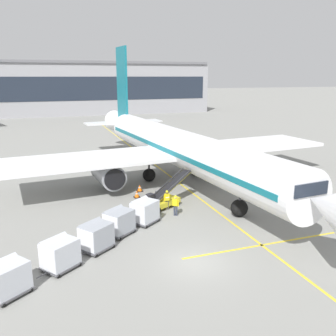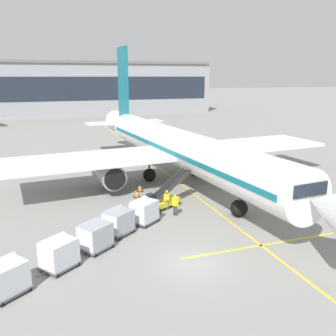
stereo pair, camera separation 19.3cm
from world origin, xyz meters
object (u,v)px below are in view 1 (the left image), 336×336
object	(u,v)px
baggage_cart_third	(96,236)
ground_crew_by_carts	(167,199)
baggage_cart_fourth	(60,253)
safety_cone_engine_keepout	(137,194)
baggage_cart_second	(119,221)
baggage_cart_fifth	(7,278)
baggage_cart_lead	(144,211)
safety_cone_wingtip	(140,188)
parked_airplane	(177,147)
belt_loader	(163,198)
ground_crew_by_loader	(176,204)

from	to	relation	value
baggage_cart_third	ground_crew_by_carts	world-z (taller)	baggage_cart_third
baggage_cart_fourth	safety_cone_engine_keepout	world-z (taller)	baggage_cart_fourth
baggage_cart_third	baggage_cart_second	bearing A→B (deg)	44.98
baggage_cart_fourth	baggage_cart_second	bearing A→B (deg)	40.42
baggage_cart_fifth	safety_cone_engine_keepout	xyz separation A→B (m)	(10.31, 13.11, -0.68)
baggage_cart_third	safety_cone_engine_keepout	world-z (taller)	baggage_cart_third
baggage_cart_fourth	ground_crew_by_carts	distance (m)	11.65
baggage_cart_lead	safety_cone_wingtip	distance (m)	8.12
baggage_cart_lead	baggage_cart_fourth	world-z (taller)	same
baggage_cart_lead	baggage_cart_fifth	size ratio (longest dim) A/B	1.00
baggage_cart_third	ground_crew_by_carts	distance (m)	8.71
parked_airplane	belt_loader	xyz separation A→B (m)	(-4.09, -7.42, -2.85)
baggage_cart_second	baggage_cart_fourth	xyz separation A→B (m)	(-4.29, -3.66, 0.00)
baggage_cart_lead	ground_crew_by_loader	world-z (taller)	baggage_cart_lead
safety_cone_wingtip	parked_airplane	bearing A→B (deg)	26.46
baggage_cart_fourth	baggage_cart_fifth	world-z (taller)	same
safety_cone_wingtip	baggage_cart_second	bearing A→B (deg)	-113.49
ground_crew_by_loader	safety_cone_engine_keepout	distance (m)	5.86
baggage_cart_fifth	ground_crew_by_loader	xyz separation A→B (m)	(12.15, 7.58, -0.00)
baggage_cart_third	ground_crew_by_loader	size ratio (longest dim) A/B	1.53
parked_airplane	safety_cone_wingtip	distance (m)	6.37
baggage_cart_third	baggage_cart_fourth	size ratio (longest dim) A/B	1.00
baggage_cart_fourth	ground_crew_by_loader	world-z (taller)	baggage_cart_fourth
baggage_cart_lead	baggage_cart_fourth	bearing A→B (deg)	-142.62
parked_airplane	safety_cone_wingtip	world-z (taller)	parked_airplane
baggage_cart_second	ground_crew_by_loader	world-z (taller)	baggage_cart_second
baggage_cart_third	baggage_cart_fourth	distance (m)	2.94
baggage_cart_fifth	ground_crew_by_loader	world-z (taller)	baggage_cart_fifth
baggage_cart_second	baggage_cart_third	world-z (taller)	same
belt_loader	baggage_cart_fifth	bearing A→B (deg)	-140.22
baggage_cart_lead	baggage_cart_second	size ratio (longest dim) A/B	1.00
baggage_cart_lead	ground_crew_by_loader	distance (m)	2.90
belt_loader	ground_crew_by_loader	size ratio (longest dim) A/B	3.04
baggage_cart_fourth	safety_cone_engine_keepout	size ratio (longest dim) A/B	4.08
ground_crew_by_carts	baggage_cart_fourth	bearing A→B (deg)	-142.07
ground_crew_by_carts	ground_crew_by_loader	bearing A→B (deg)	-81.08
baggage_cart_second	safety_cone_engine_keepout	bearing A→B (deg)	66.42
baggage_cart_second	ground_crew_by_loader	distance (m)	5.52
safety_cone_wingtip	baggage_cart_fourth	bearing A→B (deg)	-122.76
baggage_cart_fourth	safety_cone_wingtip	distance (m)	15.40
ground_crew_by_carts	parked_airplane	bearing A→B (deg)	64.08
parked_airplane	belt_loader	bearing A→B (deg)	-118.85
parked_airplane	safety_cone_wingtip	bearing A→B (deg)	-153.54
baggage_cart_lead	baggage_cart_fifth	world-z (taller)	same
parked_airplane	baggage_cart_second	distance (m)	14.93
baggage_cart_fifth	safety_cone_engine_keepout	size ratio (longest dim) A/B	4.08
ground_crew_by_loader	baggage_cart_second	bearing A→B (deg)	-158.44
baggage_cart_third	ground_crew_by_carts	size ratio (longest dim) A/B	1.53
baggage_cart_fifth	ground_crew_by_loader	size ratio (longest dim) A/B	1.53
ground_crew_by_loader	safety_cone_engine_keepout	world-z (taller)	ground_crew_by_loader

